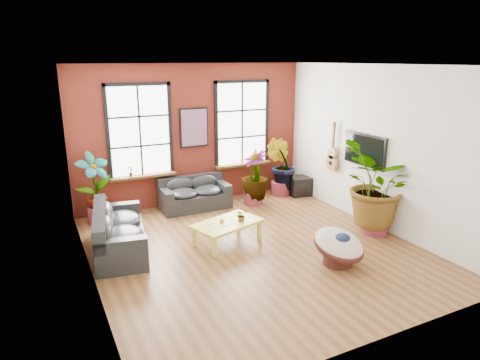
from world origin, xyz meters
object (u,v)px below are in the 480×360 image
at_px(sofa_left, 117,232).
at_px(papasan_chair, 339,246).
at_px(sofa_back, 194,194).
at_px(coffee_table, 227,225).

distance_m(sofa_left, papasan_chair, 4.20).
height_order(sofa_back, sofa_left, sofa_left).
height_order(coffee_table, papasan_chair, papasan_chair).
bearing_deg(coffee_table, sofa_left, 146.98).
distance_m(sofa_left, coffee_table, 2.15).
bearing_deg(sofa_left, papasan_chair, -114.47).
xyz_separation_m(sofa_back, papasan_chair, (1.26, -4.04, 0.01)).
xyz_separation_m(coffee_table, papasan_chair, (1.41, -1.75, -0.03)).
relative_size(sofa_back, sofa_left, 0.75).
xyz_separation_m(sofa_left, papasan_chair, (3.48, -2.34, -0.03)).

